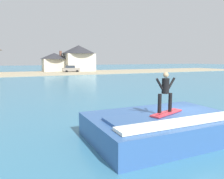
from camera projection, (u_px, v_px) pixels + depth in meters
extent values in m
plane|color=teal|center=(185.00, 132.00, 10.64)|extent=(260.00, 260.00, 0.00)
cube|color=#335C9A|center=(162.00, 126.00, 9.87)|extent=(6.48, 4.26, 1.01)
cube|color=#335C9A|center=(170.00, 117.00, 9.31)|extent=(5.51, 1.92, 0.11)
cube|color=white|center=(184.00, 122.00, 8.54)|extent=(5.83, 0.77, 0.12)
cube|color=#D8333F|center=(167.00, 113.00, 9.57)|extent=(1.95, 1.07, 0.06)
cube|color=black|center=(167.00, 112.00, 9.57)|extent=(1.66, 0.64, 0.01)
cylinder|color=black|center=(160.00, 103.00, 9.41)|extent=(0.16, 0.16, 0.83)
cylinder|color=black|center=(170.00, 102.00, 9.64)|extent=(0.16, 0.16, 0.83)
cylinder|color=black|center=(165.00, 86.00, 9.43)|extent=(0.32, 0.32, 0.66)
sphere|color=tan|center=(166.00, 75.00, 9.36)|extent=(0.24, 0.24, 0.24)
cylinder|color=black|center=(160.00, 84.00, 9.28)|extent=(0.39, 0.10, 0.51)
cylinder|color=black|center=(171.00, 83.00, 9.54)|extent=(0.39, 0.10, 0.51)
cube|color=tan|center=(45.00, 73.00, 54.46)|extent=(120.00, 17.45, 0.15)
cube|color=gray|center=(71.00, 70.00, 59.32)|extent=(4.41, 1.86, 0.90)
cube|color=#262D38|center=(70.00, 67.00, 59.08)|extent=(2.43, 1.67, 0.64)
cylinder|color=black|center=(75.00, 71.00, 60.85)|extent=(0.64, 0.22, 0.64)
cylinder|color=black|center=(77.00, 71.00, 59.09)|extent=(0.64, 0.22, 0.64)
cylinder|color=black|center=(65.00, 71.00, 59.67)|extent=(0.64, 0.22, 0.64)
cylinder|color=black|center=(67.00, 71.00, 57.91)|extent=(0.64, 0.22, 0.64)
cube|color=beige|center=(79.00, 63.00, 63.31)|extent=(7.97, 7.02, 5.12)
cone|color=#2D2D33|center=(79.00, 49.00, 62.79)|extent=(9.88, 9.88, 2.40)
cube|color=beige|center=(55.00, 65.00, 62.46)|extent=(6.51, 5.45, 3.61)
cone|color=#2D2D33|center=(54.00, 56.00, 62.10)|extent=(8.07, 8.07, 1.71)
cube|color=brown|center=(61.00, 54.00, 61.96)|extent=(0.60, 0.60, 1.80)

